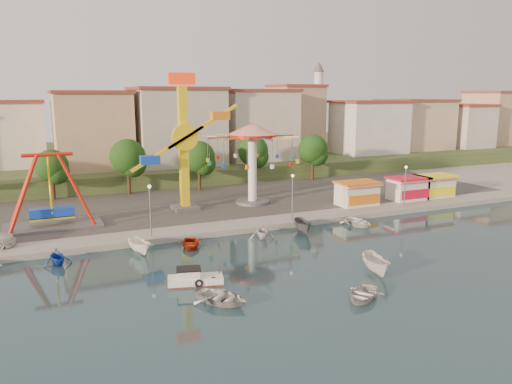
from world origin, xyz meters
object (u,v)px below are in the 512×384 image
wave_swinger (252,145)px  cabin_motorboat (194,280)px  pirate_ship_ride (50,192)px  rowboat_a (221,297)px  kamikaze_tower (188,147)px  skiff (376,265)px

wave_swinger → cabin_motorboat: (-14.99, -22.56, -7.79)m
pirate_ship_ride → rowboat_a: bearing=-68.0°
kamikaze_tower → skiff: size_ratio=3.95×
kamikaze_tower → pirate_ship_ride: bearing=-173.5°
rowboat_a → skiff: 13.72m
pirate_ship_ride → wave_swinger: bearing=4.5°
skiff → pirate_ship_ride: bearing=149.5°
wave_swinger → rowboat_a: 31.29m
pirate_ship_ride → kamikaze_tower: (15.74, 1.79, 3.95)m
cabin_motorboat → skiff: 14.96m
pirate_ship_ride → skiff: pirate_ship_ride is taller
skiff → rowboat_a: bearing=-163.5°
cabin_motorboat → rowboat_a: 4.23m
rowboat_a → skiff: size_ratio=0.99×
cabin_motorboat → skiff: (14.42, -3.95, 0.41)m
kamikaze_tower → skiff: (7.99, -26.41, -7.54)m
kamikaze_tower → wave_swinger: (8.56, 0.10, -0.15)m
skiff → wave_swinger: bearing=104.4°
pirate_ship_ride → skiff: (23.73, -24.62, -3.59)m
pirate_ship_ride → cabin_motorboat: pirate_ship_ride is taller
kamikaze_tower → cabin_motorboat: (-6.43, -22.46, -7.94)m
cabin_motorboat → wave_swinger: bearing=71.1°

